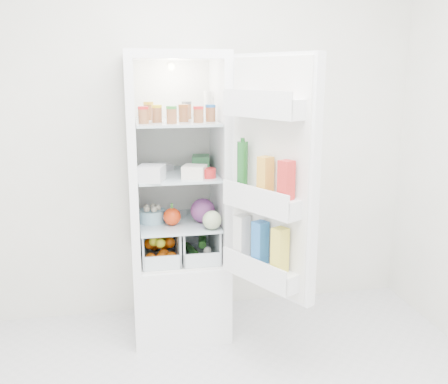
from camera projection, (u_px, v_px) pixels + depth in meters
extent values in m
cube|color=silver|center=(201.00, 129.00, 3.40)|extent=(3.00, 0.02, 2.60)
cube|color=white|center=(179.00, 291.00, 3.34)|extent=(0.60, 0.60, 0.50)
cube|color=white|center=(174.00, 55.00, 2.98)|extent=(0.60, 0.60, 0.05)
cube|color=white|center=(173.00, 155.00, 3.39)|extent=(0.60, 0.05, 1.25)
cube|color=white|center=(132.00, 164.00, 3.08)|extent=(0.05, 0.60, 1.25)
cube|color=white|center=(220.00, 161.00, 3.18)|extent=(0.05, 0.60, 1.25)
cube|color=white|center=(173.00, 156.00, 3.37)|extent=(0.50, 0.01, 1.25)
sphere|color=white|center=(171.00, 67.00, 3.20)|extent=(0.05, 0.05, 0.05)
cube|color=silver|center=(178.00, 222.00, 3.20)|extent=(0.49, 0.53, 0.01)
cube|color=silver|center=(177.00, 175.00, 3.13)|extent=(0.49, 0.53, 0.02)
cube|color=silver|center=(176.00, 122.00, 3.05)|extent=(0.49, 0.53, 0.02)
cylinder|color=#B21919|center=(143.00, 116.00, 2.87)|extent=(0.06, 0.06, 0.08)
cylinder|color=gold|center=(157.00, 115.00, 2.93)|extent=(0.06, 0.06, 0.08)
cylinder|color=#267226|center=(172.00, 116.00, 2.87)|extent=(0.06, 0.06, 0.08)
cylinder|color=brown|center=(184.00, 114.00, 2.98)|extent=(0.06, 0.06, 0.08)
cylinder|color=#B21919|center=(198.00, 115.00, 2.93)|extent=(0.06, 0.06, 0.08)
cylinder|color=#194C8C|center=(210.00, 114.00, 2.99)|extent=(0.06, 0.06, 0.08)
cylinder|color=#BF8C19|center=(149.00, 113.00, 3.10)|extent=(0.06, 0.06, 0.08)
cylinder|color=#4C4C4C|center=(187.00, 112.00, 3.16)|extent=(0.06, 0.06, 0.08)
cylinder|color=white|center=(208.00, 105.00, 3.16)|extent=(0.06, 0.06, 0.18)
cube|color=silver|center=(151.00, 173.00, 2.90)|extent=(0.18, 0.18, 0.09)
cube|color=silver|center=(194.00, 172.00, 2.99)|extent=(0.17, 0.17, 0.08)
cylinder|color=red|center=(209.00, 173.00, 2.99)|extent=(0.10, 0.10, 0.06)
cube|color=silver|center=(158.00, 167.00, 3.23)|extent=(0.20, 0.17, 0.04)
cube|color=#3D864E|center=(201.00, 162.00, 3.27)|extent=(0.13, 0.17, 0.09)
sphere|color=#55205F|center=(203.00, 211.00, 3.15)|extent=(0.15, 0.15, 0.15)
sphere|color=red|center=(172.00, 217.00, 3.10)|extent=(0.11, 0.11, 0.11)
cylinder|color=#91C4D8|center=(152.00, 216.00, 3.17)|extent=(0.17, 0.17, 0.08)
sphere|color=#A3B487|center=(212.00, 220.00, 3.02)|extent=(0.12, 0.12, 0.12)
sphere|color=orange|center=(151.00, 259.00, 3.09)|extent=(0.07, 0.07, 0.07)
sphere|color=orange|center=(161.00, 258.00, 3.11)|extent=(0.07, 0.07, 0.07)
sphere|color=orange|center=(172.00, 257.00, 3.12)|extent=(0.07, 0.07, 0.07)
sphere|color=orange|center=(150.00, 244.00, 3.20)|extent=(0.07, 0.07, 0.07)
sphere|color=orange|center=(160.00, 243.00, 3.21)|extent=(0.07, 0.07, 0.07)
sphere|color=orange|center=(170.00, 243.00, 3.22)|extent=(0.07, 0.07, 0.07)
sphere|color=orange|center=(154.00, 245.00, 3.33)|extent=(0.07, 0.07, 0.07)
sphere|color=orange|center=(165.00, 245.00, 3.34)|extent=(0.07, 0.07, 0.07)
sphere|color=orange|center=(164.00, 254.00, 3.17)|extent=(0.07, 0.07, 0.07)
sphere|color=#FFFA28|center=(154.00, 241.00, 3.13)|extent=(0.06, 0.06, 0.06)
sphere|color=#FFFA28|center=(164.00, 235.00, 3.25)|extent=(0.06, 0.06, 0.06)
sphere|color=#FFFA28|center=(161.00, 243.00, 3.10)|extent=(0.06, 0.06, 0.06)
cylinder|color=#204617|center=(192.00, 251.00, 3.26)|extent=(0.09, 0.21, 0.05)
cylinder|color=#204617|center=(202.00, 240.00, 3.31)|extent=(0.08, 0.21, 0.05)
sphere|color=white|center=(200.00, 257.00, 3.15)|extent=(0.05, 0.05, 0.05)
sphere|color=white|center=(207.00, 251.00, 3.17)|extent=(0.05, 0.05, 0.05)
cube|color=white|center=(273.00, 177.00, 2.69)|extent=(0.34, 0.56, 1.30)
cube|color=white|center=(269.00, 178.00, 2.67)|extent=(0.28, 0.50, 1.26)
cube|color=white|center=(263.00, 108.00, 2.55)|extent=(0.34, 0.49, 0.10)
cube|color=white|center=(262.00, 202.00, 2.67)|extent=(0.34, 0.49, 0.10)
cube|color=white|center=(260.00, 272.00, 2.76)|extent=(0.34, 0.49, 0.10)
sphere|color=brown|center=(280.00, 97.00, 2.45)|extent=(0.05, 0.05, 0.05)
sphere|color=brown|center=(268.00, 96.00, 2.51)|extent=(0.05, 0.05, 0.05)
sphere|color=brown|center=(257.00, 95.00, 2.57)|extent=(0.05, 0.05, 0.05)
cylinder|color=#17521F|center=(242.00, 165.00, 2.74)|extent=(0.06, 0.06, 0.26)
cube|color=#F7AD36|center=(265.00, 175.00, 2.61)|extent=(0.09, 0.09, 0.20)
cube|color=red|center=(286.00, 180.00, 2.50)|extent=(0.09, 0.09, 0.20)
cube|color=white|center=(242.00, 236.00, 2.83)|extent=(0.10, 0.10, 0.24)
cube|color=blue|center=(260.00, 243.00, 2.72)|extent=(0.10, 0.10, 0.24)
cube|color=#F9E646|center=(280.00, 250.00, 2.61)|extent=(0.10, 0.10, 0.24)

